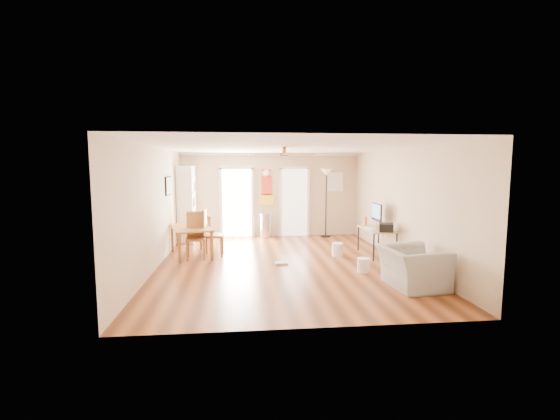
{
  "coord_description": "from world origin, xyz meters",
  "views": [
    {
      "loc": [
        -0.92,
        -8.39,
        2.17
      ],
      "look_at": [
        0.0,
        0.6,
        1.15
      ],
      "focal_mm": 24.53,
      "sensor_mm": 36.0,
      "label": 1
    }
  ],
  "objects": [
    {
      "name": "wall_decal",
      "position": [
        -0.13,
        3.48,
        1.55
      ],
      "size": [
        0.46,
        0.03,
        1.1
      ],
      "primitive_type": "cube",
      "color": "red",
      "rests_on": "wall_back"
    },
    {
      "name": "orange_bottle",
      "position": [
        2.3,
        1.18,
        0.78
      ],
      "size": [
        0.09,
        0.09,
        0.22
      ],
      "primitive_type": "cylinder",
      "rotation": [
        0.0,
        0.0,
        -0.28
      ],
      "color": "#DB4513",
      "rests_on": "computer_desk"
    },
    {
      "name": "bookshelf",
      "position": [
        -2.51,
        3.02,
        1.1
      ],
      "size": [
        0.7,
        1.07,
        2.2
      ],
      "primitive_type": null,
      "rotation": [
        0.0,
        0.0,
        -0.28
      ],
      "color": "silver",
      "rests_on": "floor"
    },
    {
      "name": "trash_can",
      "position": [
        -0.18,
        3.22,
        0.37
      ],
      "size": [
        0.37,
        0.37,
        0.74
      ],
      "primitive_type": "cylinder",
      "rotation": [
        0.0,
        0.0,
        0.08
      ],
      "color": "silver",
      "rests_on": "floor"
    },
    {
      "name": "dining_chair_right_b",
      "position": [
        -1.6,
        0.96,
        0.56
      ],
      "size": [
        0.48,
        0.48,
        1.13
      ],
      "primitive_type": null,
      "rotation": [
        0.0,
        0.0,
        1.52
      ],
      "color": "olive",
      "rests_on": "floor"
    },
    {
      "name": "torchiere_lamp",
      "position": [
        1.7,
        3.19,
        1.06
      ],
      "size": [
        0.51,
        0.51,
        2.11
      ],
      "primitive_type": null,
      "rotation": [
        0.0,
        0.0,
        0.34
      ],
      "color": "black",
      "rests_on": "floor"
    },
    {
      "name": "bathroom_doorway",
      "position": [
        0.75,
        3.48,
        1.05
      ],
      "size": [
        0.8,
        0.1,
        2.1
      ],
      "primitive_type": null,
      "color": "white",
      "rests_on": "wall_back"
    },
    {
      "name": "floor_cloth",
      "position": [
        -0.04,
        -0.05,
        0.02
      ],
      "size": [
        0.29,
        0.23,
        0.04
      ],
      "primitive_type": "cube",
      "rotation": [
        0.0,
        0.0,
        0.02
      ],
      "color": "#A2A29D",
      "rests_on": "floor"
    },
    {
      "name": "dining_chair_right_a",
      "position": [
        -1.6,
        1.64,
        0.45
      ],
      "size": [
        0.44,
        0.44,
        0.9
      ],
      "primitive_type": null,
      "rotation": [
        0.0,
        0.0,
        1.79
      ],
      "color": "#A97936",
      "rests_on": "floor"
    },
    {
      "name": "imac",
      "position": [
        2.47,
        0.84,
        0.96
      ],
      "size": [
        0.28,
        0.63,
        0.59
      ],
      "primitive_type": null,
      "rotation": [
        0.0,
        0.0,
        0.32
      ],
      "color": "black",
      "rests_on": "computer_desk"
    },
    {
      "name": "crown_molding",
      "position": [
        0.0,
        0.0,
        2.56
      ],
      "size": [
        5.5,
        7.0,
        0.08
      ],
      "primitive_type": null,
      "color": "white",
      "rests_on": "wall_back"
    },
    {
      "name": "wall_front",
      "position": [
        0.0,
        -3.5,
        1.3
      ],
      "size": [
        5.5,
        0.04,
        2.6
      ],
      "primitive_type": null,
      "color": "beige",
      "rests_on": "floor"
    },
    {
      "name": "dining_chair_near",
      "position": [
        -1.99,
        0.66,
        0.54
      ],
      "size": [
        0.47,
        0.47,
        1.08
      ],
      "primitive_type": null,
      "rotation": [
        0.0,
        0.0,
        0.06
      ],
      "color": "#9D6332",
      "rests_on": "floor"
    },
    {
      "name": "wastebasket_b",
      "position": [
        1.59,
        -0.87,
        0.15
      ],
      "size": [
        0.32,
        0.32,
        0.29
      ],
      "primitive_type": "cylinder",
      "rotation": [
        0.0,
        0.0,
        0.32
      ],
      "color": "white",
      "rests_on": "floor"
    },
    {
      "name": "kitchen_doorway",
      "position": [
        -1.05,
        3.48,
        1.05
      ],
      "size": [
        0.9,
        0.1,
        2.1
      ],
      "primitive_type": null,
      "color": "white",
      "rests_on": "wall_back"
    },
    {
      "name": "floor",
      "position": [
        0.0,
        0.0,
        0.0
      ],
      "size": [
        7.0,
        7.0,
        0.0
      ],
      "primitive_type": "plane",
      "color": "brown",
      "rests_on": "ground"
    },
    {
      "name": "armchair",
      "position": [
        2.15,
        -1.93,
        0.36
      ],
      "size": [
        1.07,
        1.2,
        0.73
      ],
      "primitive_type": "imported",
      "rotation": [
        0.0,
        0.0,
        1.66
      ],
      "color": "#979692",
      "rests_on": "floor"
    },
    {
      "name": "wall_left",
      "position": [
        -2.75,
        0.0,
        1.3
      ],
      "size": [
        0.04,
        7.0,
        2.6
      ],
      "primitive_type": null,
      "color": "beige",
      "rests_on": "floor"
    },
    {
      "name": "printer",
      "position": [
        2.45,
        0.15,
        0.76
      ],
      "size": [
        0.41,
        0.45,
        0.19
      ],
      "primitive_type": "cube",
      "rotation": [
        0.0,
        0.0,
        -0.32
      ],
      "color": "black",
      "rests_on": "computer_desk"
    },
    {
      "name": "ac_grille",
      "position": [
        2.05,
        3.47,
        1.7
      ],
      "size": [
        0.5,
        0.04,
        0.6
      ],
      "primitive_type": "cube",
      "color": "white",
      "rests_on": "wall_back"
    },
    {
      "name": "keyboard",
      "position": [
        2.2,
        0.57,
        0.68
      ],
      "size": [
        0.22,
        0.39,
        0.01
      ],
      "primitive_type": "cube",
      "rotation": [
        0.0,
        0.0,
        0.31
      ],
      "color": "white",
      "rests_on": "computer_desk"
    },
    {
      "name": "wall_back",
      "position": [
        0.0,
        3.5,
        1.3
      ],
      "size": [
        5.5,
        0.04,
        2.6
      ],
      "primitive_type": null,
      "color": "beige",
      "rests_on": "floor"
    },
    {
      "name": "ceiling",
      "position": [
        0.0,
        0.0,
        2.6
      ],
      "size": [
        5.5,
        7.0,
        0.0
      ],
      "primitive_type": null,
      "color": "silver",
      "rests_on": "floor"
    },
    {
      "name": "computer_desk",
      "position": [
        2.39,
        0.59,
        0.34
      ],
      "size": [
        0.63,
        1.25,
        0.67
      ],
      "primitive_type": null,
      "color": "tan",
      "rests_on": "floor"
    },
    {
      "name": "dining_table",
      "position": [
        -2.15,
        1.01,
        0.36
      ],
      "size": [
        1.23,
        1.61,
        0.71
      ],
      "primitive_type": null,
      "rotation": [
        0.0,
        0.0,
        0.29
      ],
      "color": "#A07133",
      "rests_on": "floor"
    },
    {
      "name": "wastebasket_a",
      "position": [
        1.42,
        0.6,
        0.16
      ],
      "size": [
        0.3,
        0.3,
        0.32
      ],
      "primitive_type": "cylinder",
      "rotation": [
        0.0,
        0.0,
        0.11
      ],
      "color": "silver",
      "rests_on": "floor"
    },
    {
      "name": "ceiling_fan",
      "position": [
        0.0,
        -0.3,
        2.43
      ],
      "size": [
        1.24,
        1.24,
        0.2
      ],
      "primitive_type": null,
      "color": "#593819",
      "rests_on": "ceiling"
    },
    {
      "name": "framed_poster",
      "position": [
        -2.73,
        1.4,
        1.7
      ],
      "size": [
        0.04,
        0.66,
        0.48
      ],
      "primitive_type": "cube",
      "color": "black",
      "rests_on": "wall_left"
    },
    {
      "name": "dining_chair_far",
      "position": [
        -2.25,
        2.43,
        0.47
      ],
      "size": [
        0.47,
        0.47,
        0.94
      ],
      "primitive_type": null,
      "rotation": [
        0.0,
        0.0,
        3.38
      ],
      "color": "brown",
      "rests_on": "floor"
    },
    {
      "name": "wall_right",
      "position": [
        2.75,
        0.0,
        1.3
      ],
      "size": [
        0.04,
        7.0,
        2.6
      ],
      "primitive_type": null,
      "color": "beige",
      "rests_on": "floor"
    }
  ]
}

